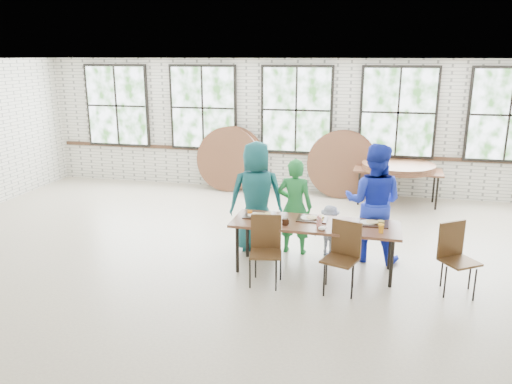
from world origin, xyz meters
TOP-DOWN VIEW (x-y plane):
  - room at (0.00, 4.44)m, footprint 12.00×12.00m
  - dining_table at (0.95, 0.05)m, footprint 2.42×0.85m
  - chair_near_left at (0.33, -0.45)m, footprint 0.49×0.47m
  - chair_near_right at (1.39, -0.46)m, footprint 0.53×0.53m
  - chair_spare at (2.83, -0.16)m, footprint 0.58×0.57m
  - adult_teal at (-0.06, 0.70)m, footprint 0.99×0.79m
  - adult_green at (0.56, 0.70)m, footprint 0.59×0.41m
  - toddler at (1.12, 0.70)m, footprint 0.60×0.47m
  - adult_blue at (1.75, 0.70)m, footprint 0.98×0.82m
  - storage_table at (2.26, 3.89)m, footprint 1.84×0.84m
  - tabletop_clutter at (1.08, 0.04)m, footprint 2.09×0.64m
  - round_tops_stacked at (2.26, 3.89)m, footprint 1.50×1.50m
  - round_tops_leaning at (-0.21, 4.19)m, footprint 4.13×0.44m

SIDE VIEW (x-z plane):
  - toddler at x=1.12m, z-range 0.00..0.82m
  - chair_near_left at x=0.33m, z-range 0.08..1.03m
  - chair_near_right at x=1.39m, z-range 0.08..1.03m
  - chair_spare at x=2.83m, z-range 0.08..1.03m
  - storage_table at x=2.26m, z-range 0.32..1.06m
  - dining_table at x=0.95m, z-range 0.32..1.06m
  - round_tops_leaning at x=-0.21m, z-range -0.01..1.48m
  - tabletop_clutter at x=1.08m, z-range 0.71..0.82m
  - adult_green at x=0.56m, z-range 0.00..1.53m
  - round_tops_stacked at x=2.26m, z-range 0.74..0.87m
  - adult_teal at x=-0.06m, z-range 0.00..1.78m
  - adult_blue at x=1.75m, z-range 0.00..1.82m
  - room at x=0.00m, z-range -4.17..7.83m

